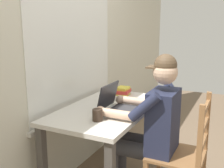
% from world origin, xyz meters
% --- Properties ---
extents(back_wall, '(6.00, 0.08, 2.60)m').
position_xyz_m(back_wall, '(0.00, 0.43, 1.30)').
color(back_wall, beige).
rests_on(back_wall, ground).
extents(desk, '(1.24, 0.69, 0.74)m').
position_xyz_m(desk, '(0.00, 0.00, 0.63)').
color(desk, beige).
rests_on(desk, ground).
extents(seated_person, '(0.50, 0.60, 1.25)m').
position_xyz_m(seated_person, '(-0.08, -0.42, 0.69)').
color(seated_person, '#232842').
rests_on(seated_person, ground).
extents(wooden_chair, '(0.42, 0.42, 0.94)m').
position_xyz_m(wooden_chair, '(-0.08, -0.70, 0.46)').
color(wooden_chair, olive).
rests_on(wooden_chair, ground).
extents(laptop, '(0.33, 0.28, 0.23)m').
position_xyz_m(laptop, '(-0.07, -0.12, 0.79)').
color(laptop, '#232328').
rests_on(laptop, desk).
extents(computer_mouse, '(0.06, 0.10, 0.03)m').
position_xyz_m(computer_mouse, '(0.22, -0.15, 0.76)').
color(computer_mouse, '#232328').
rests_on(computer_mouse, desk).
extents(coffee_mug_white, '(0.12, 0.08, 0.09)m').
position_xyz_m(coffee_mug_white, '(0.17, 0.07, 0.78)').
color(coffee_mug_white, beige).
rests_on(coffee_mug_white, desk).
extents(coffee_mug_dark, '(0.12, 0.08, 0.09)m').
position_xyz_m(coffee_mug_dark, '(-0.35, -0.09, 0.79)').
color(coffee_mug_dark, '#38281E').
rests_on(coffee_mug_dark, desk).
extents(book_stack_main, '(0.20, 0.16, 0.09)m').
position_xyz_m(book_stack_main, '(0.43, 0.04, 0.78)').
color(book_stack_main, gold).
rests_on(book_stack_main, desk).
extents(paper_pile_near_laptop, '(0.20, 0.19, 0.01)m').
position_xyz_m(paper_pile_near_laptop, '(0.38, 0.12, 0.75)').
color(paper_pile_near_laptop, white).
rests_on(paper_pile_near_laptop, desk).
extents(paper_pile_back_corner, '(0.22, 0.18, 0.00)m').
position_xyz_m(paper_pile_back_corner, '(0.05, -0.03, 0.74)').
color(paper_pile_back_corner, white).
rests_on(paper_pile_back_corner, desk).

